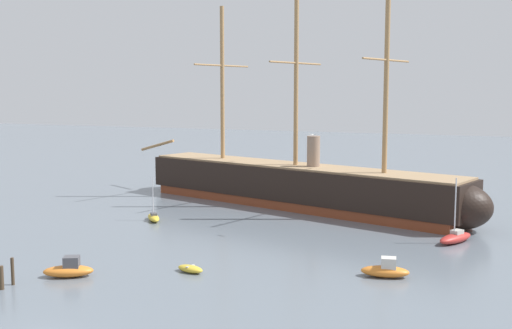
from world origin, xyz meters
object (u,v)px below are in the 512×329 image
motorboat_foreground_left (69,270)px  dinghy_near_centre (190,269)px  sailboat_alongside_stern (456,237)px  seagull_in_flight (312,135)px  mooring_piling_left_pair (1,278)px  mooring_piling_nearest (13,271)px  sailboat_alongside_bow (154,217)px  tall_ship (295,185)px  motorboat_mid_right (386,270)px  dinghy_distant_centre (349,192)px

motorboat_foreground_left → dinghy_near_centre: size_ratio=1.60×
sailboat_alongside_stern → seagull_in_flight: bearing=-169.0°
mooring_piling_left_pair → mooring_piling_nearest: bearing=91.6°
dinghy_near_centre → seagull_in_flight: bearing=72.3°
sailboat_alongside_bow → mooring_piling_left_pair: 27.25m
tall_ship → mooring_piling_left_pair: size_ratio=29.63×
sailboat_alongside_bow → sailboat_alongside_stern: bearing=4.5°
mooring_piling_left_pair → motorboat_foreground_left: bearing=61.0°
motorboat_foreground_left → dinghy_near_centre: 10.17m
motorboat_mid_right → sailboat_alongside_bow: (-30.26, 12.00, -0.15)m
sailboat_alongside_bow → seagull_in_flight: 22.52m
dinghy_distant_centre → seagull_in_flight: seagull_in_flight is taller
motorboat_mid_right → mooring_piling_nearest: 30.56m
sailboat_alongside_stern → seagull_in_flight: seagull_in_flight is taller
dinghy_near_centre → seagull_in_flight: (5.44, 17.04, 10.64)m
motorboat_foreground_left → mooring_piling_left_pair: 5.47m
sailboat_alongside_bow → mooring_piling_nearest: 26.02m
dinghy_distant_centre → motorboat_foreground_left: bearing=-102.3°
sailboat_alongside_bow → dinghy_distant_centre: 33.08m
tall_ship → dinghy_distant_centre: (4.08, 13.21, -2.71)m
dinghy_near_centre → seagull_in_flight: seagull_in_flight is taller
sailboat_alongside_stern → mooring_piling_nearest: 42.52m
sailboat_alongside_stern → seagull_in_flight: size_ratio=6.07×
sailboat_alongside_stern → mooring_piling_nearest: bearing=-137.9°
tall_ship → dinghy_near_centre: tall_ship is taller
sailboat_alongside_stern → motorboat_foreground_left: bearing=-139.1°
tall_ship → mooring_piling_nearest: 42.32m
dinghy_near_centre → sailboat_alongside_stern: sailboat_alongside_stern is taller
motorboat_foreground_left → sailboat_alongside_stern: 38.16m
dinghy_distant_centre → mooring_piling_left_pair: bearing=-103.8°
seagull_in_flight → tall_ship: bearing=115.1°
motorboat_foreground_left → seagull_in_flight: 28.28m
dinghy_near_centre → sailboat_alongside_bow: bearing=130.1°
motorboat_foreground_left → sailboat_alongside_bow: size_ratio=0.85×
motorboat_mid_right → sailboat_alongside_stern: size_ratio=0.63×
sailboat_alongside_stern → dinghy_distant_centre: sailboat_alongside_stern is taller
sailboat_alongside_bow → mooring_piling_nearest: sailboat_alongside_bow is taller
motorboat_mid_right → mooring_piling_nearest: mooring_piling_nearest is taller
motorboat_mid_right → mooring_piling_left_pair: (-27.21, -15.07, 0.35)m
motorboat_foreground_left → motorboat_mid_right: (24.56, 10.29, -0.02)m
motorboat_foreground_left → dinghy_near_centre: motorboat_foreground_left is taller
motorboat_mid_right → dinghy_distant_centre: (-13.52, 40.53, -0.30)m
motorboat_mid_right → mooring_piling_left_pair: mooring_piling_left_pair is taller
tall_ship → sailboat_alongside_bow: 20.04m
motorboat_foreground_left → dinghy_distant_centre: bearing=77.7°
sailboat_alongside_bow → seagull_in_flight: (19.92, -0.15, 10.51)m
tall_ship → sailboat_alongside_stern: bearing=-30.0°
motorboat_mid_right → sailboat_alongside_stern: bearing=73.8°
motorboat_mid_right → tall_ship: bearing=122.8°
sailboat_alongside_bow → mooring_piling_left_pair: size_ratio=2.79×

